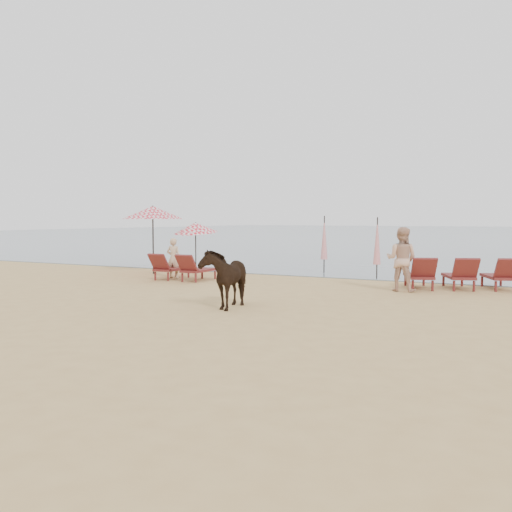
{
  "coord_description": "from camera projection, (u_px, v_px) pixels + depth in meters",
  "views": [
    {
      "loc": [
        7.86,
        -9.79,
        2.22
      ],
      "look_at": [
        0.0,
        5.0,
        1.1
      ],
      "focal_mm": 40.0,
      "sensor_mm": 36.0,
      "label": 1
    }
  ],
  "objects": [
    {
      "name": "ground",
      "position": [
        149.0,
        320.0,
        12.45
      ],
      "size": [
        120.0,
        120.0,
        0.0
      ],
      "primitive_type": "plane",
      "color": "tan",
      "rests_on": "ground"
    },
    {
      "name": "sea",
      "position": [
        497.0,
        233.0,
        82.94
      ],
      "size": [
        160.0,
        140.0,
        0.06
      ],
      "primitive_type": "cube",
      "color": "#51606B",
      "rests_on": "ground"
    },
    {
      "name": "lounger_cluster_left",
      "position": [
        182.0,
        268.0,
        20.26
      ],
      "size": [
        1.87,
        1.8,
        0.66
      ],
      "rotation": [
        0.0,
        0.0,
        0.02
      ],
      "color": "maroon",
      "rests_on": "ground"
    },
    {
      "name": "lounger_cluster_right",
      "position": [
        460.0,
        274.0,
        17.62
      ],
      "size": [
        3.63,
        2.93,
        0.7
      ],
      "rotation": [
        0.0,
        0.0,
        0.39
      ],
      "color": "maroon",
      "rests_on": "ground"
    },
    {
      "name": "umbrella_open_left_a",
      "position": [
        153.0,
        213.0,
        22.51
      ],
      "size": [
        2.38,
        2.38,
        2.71
      ],
      "rotation": [
        0.0,
        0.0,
        0.39
      ],
      "color": "black",
      "rests_on": "ground"
    },
    {
      "name": "umbrella_open_left_b",
      "position": [
        196.0,
        228.0,
        22.11
      ],
      "size": [
        1.67,
        1.7,
        2.13
      ],
      "rotation": [
        0.0,
        0.0,
        -0.01
      ],
      "color": "black",
      "rests_on": "ground"
    },
    {
      "name": "umbrella_closed_left",
      "position": [
        377.0,
        241.0,
        20.46
      ],
      "size": [
        0.27,
        0.27,
        2.25
      ],
      "rotation": [
        0.0,
        0.0,
        -0.38
      ],
      "color": "black",
      "rests_on": "ground"
    },
    {
      "name": "umbrella_closed_right",
      "position": [
        324.0,
        238.0,
        22.83
      ],
      "size": [
        0.28,
        0.28,
        2.3
      ],
      "rotation": [
        0.0,
        0.0,
        -0.2
      ],
      "color": "black",
      "rests_on": "ground"
    },
    {
      "name": "cow",
      "position": [
        226.0,
        278.0,
        14.12
      ],
      "size": [
        1.12,
        1.88,
        1.48
      ],
      "primitive_type": "imported",
      "rotation": [
        0.0,
        0.0,
        0.19
      ],
      "color": "black",
      "rests_on": "ground"
    },
    {
      "name": "beachgoer_left",
      "position": [
        174.0,
        258.0,
        20.98
      ],
      "size": [
        0.6,
        0.45,
        1.49
      ],
      "primitive_type": "imported",
      "rotation": [
        0.0,
        0.0,
        3.32
      ],
      "color": "tan",
      "rests_on": "ground"
    },
    {
      "name": "beachgoer_right_a",
      "position": [
        402.0,
        259.0,
        17.23
      ],
      "size": [
        0.98,
        0.78,
        1.95
      ],
      "primitive_type": "imported",
      "rotation": [
        0.0,
        0.0,
        3.09
      ],
      "color": "tan",
      "rests_on": "ground"
    }
  ]
}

